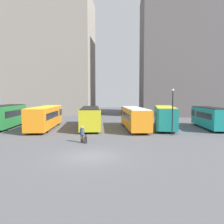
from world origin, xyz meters
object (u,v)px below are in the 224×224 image
Objects in this scene: bus_2 at (90,116)px; suitcase at (86,140)px; bus_3 at (134,117)px; bus_0 at (7,115)px; traveler at (82,133)px; bus_4 at (165,117)px; bus_5 at (210,117)px; lamp_post_1 at (173,108)px; bus_1 at (46,116)px.

suitcase is (1.36, -10.74, -1.26)m from bus_2.
suitcase is at bearing 146.66° from bus_3.
traveler is at bearing -134.83° from bus_0.
bus_4 is 1.07× the size of bus_5.
bus_0 reaches higher than bus_3.
bus_5 is 6.00× the size of traveler.
bus_4 is at bearing 89.15° from lamp_post_1.
bus_1 is 1.04× the size of bus_3.
lamp_post_1 reaches higher than bus_1.
suitcase is at bearing -149.11° from bus_1.
bus_2 is 1.08× the size of bus_3.
traveler is (-15.68, -10.61, -0.65)m from bus_5.
bus_4 reaches higher than bus_5.
bus_2 is at bearing 150.15° from lamp_post_1.
bus_3 is (6.18, -0.89, 0.00)m from bus_2.
bus_4 is at bearing -89.30° from bus_3.
lamp_post_1 is (16.26, -4.51, 1.45)m from bus_1.
bus_0 is at bearing 167.69° from lamp_post_1.
bus_2 is 10.38m from bus_4.
bus_0 is 1.82× the size of lamp_post_1.
bus_4 is (16.34, 1.10, -0.01)m from bus_1.
bus_0 reaches higher than bus_5.
lamp_post_1 is at bearing -85.40° from traveler.
bus_4 is (4.19, 0.59, 0.07)m from bus_3.
lamp_post_1 is (8.93, 4.84, 2.80)m from suitcase.
bus_1 reaches higher than bus_2.
bus_0 is 15.69m from traveler.
bus_4 reaches higher than suitcase.
bus_2 is 2.35× the size of lamp_post_1.
bus_1 reaches higher than traveler.
bus_0 is at bearing 83.47° from bus_3.
bus_1 reaches higher than suitcase.
suitcase is at bearing -151.56° from lamp_post_1.
bus_2 is at bearing -15.90° from traveler.
bus_0 is 0.78× the size of bus_2.
traveler is at bearing 28.94° from suitcase.
bus_5 is (28.30, 1.31, -0.16)m from bus_0.
bus_5 is 18.95m from traveler.
lamp_post_1 is (-0.08, -5.61, 1.46)m from bus_4.
bus_5 is (16.65, 0.20, 0.01)m from bus_2.
bus_5 is at bearing -93.16° from bus_1.
bus_2 is at bearing 94.10° from bus_4.
lamp_post_1 is (21.94, -4.79, 1.37)m from bus_0.
bus_3 is (12.15, 0.51, -0.08)m from bus_1.
bus_5 is 11.04× the size of suitcase.
bus_3 is at bearing -47.25° from suitcase.
bus_3 is at bearing 96.42° from bus_5.
bus_4 is 6.39× the size of traveler.
traveler is 1.84× the size of suitcase.
traveler is 0.82m from suitcase.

